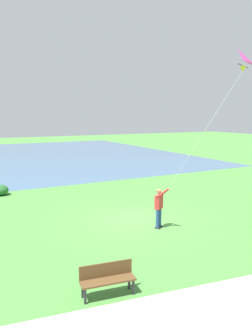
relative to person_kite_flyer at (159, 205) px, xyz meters
name	(u,v)px	position (x,y,z in m)	size (l,w,h in m)	color
ground_plane	(133,219)	(1.51, 0.43, -1.05)	(120.00, 120.00, 0.00)	#4C8E3D
walkway_path	(204,314)	(-5.70, 2.43, -1.04)	(2.40, 32.00, 0.02)	#ADA393
person_kite_flyer	(159,205)	(0.00, 0.00, 0.00)	(0.62, 0.52, 1.83)	#232328
flying_kite	(238,62)	(-2.57, -1.50, 5.67)	(2.75, 1.99, 5.37)	#E02D9E
park_bench_near_walkway	(107,277)	(-3.77, 4.18, -0.54)	(0.64, 1.55, 0.88)	brown
lakeside_shrub	(1,190)	(9.42, 5.37, -0.74)	(1.05, 0.91, 0.61)	#236028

